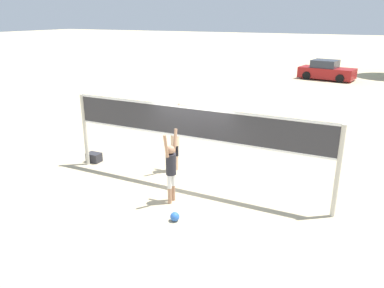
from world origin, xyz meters
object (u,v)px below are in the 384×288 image
object	(u,v)px
volleyball_net	(192,130)
player_blocker	(175,137)
gear_bag	(94,157)
volleyball	(175,217)
parked_car_near	(326,71)
player_spiker	(171,166)

from	to	relation	value
volleyball_net	player_blocker	world-z (taller)	volleyball_net
volleyball_net	gear_bag	distance (m)	4.29
volleyball	player_blocker	bearing A→B (deg)	118.33
volleyball	parked_car_near	bearing A→B (deg)	89.11
volleyball_net	gear_bag	bearing A→B (deg)	176.09
volleyball_net	volleyball	bearing A→B (deg)	-75.88
player_blocker	parked_car_near	xyz separation A→B (m)	(1.89, 21.61, -0.49)
volleyball	gear_bag	size ratio (longest dim) A/B	0.49
player_spiker	player_blocker	xyz separation A→B (m)	(-0.94, 1.95, 0.11)
volleyball	parked_car_near	distance (m)	24.43
volleyball	gear_bag	xyz separation A→B (m)	(-4.47, 2.26, 0.04)
volleyball_net	player_spiker	world-z (taller)	volleyball_net
player_spiker	volleyball	size ratio (longest dim) A/B	8.60
volleyball_net	volleyball	distance (m)	2.63
player_spiker	volleyball	xyz separation A→B (m)	(0.57, -0.86, -0.94)
volleyball_net	parked_car_near	bearing A→B (deg)	87.76
player_spiker	volleyball	distance (m)	1.40
gear_bag	parked_car_near	size ratio (longest dim) A/B	0.11
volleyball_net	volleyball	world-z (taller)	volleyball_net
player_spiker	gear_bag	world-z (taller)	player_spiker
volleyball	player_spiker	bearing A→B (deg)	123.62
gear_bag	player_blocker	bearing A→B (deg)	10.50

